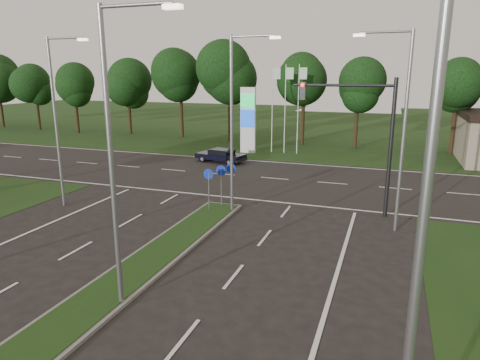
% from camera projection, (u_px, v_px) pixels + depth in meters
% --- Properties ---
extents(verge_far, '(160.00, 50.00, 0.02)m').
position_uv_depth(verge_far, '(326.00, 128.00, 58.70)').
color(verge_far, '#163411').
rests_on(verge_far, ground).
extents(cross_road, '(160.00, 12.00, 0.02)m').
position_uv_depth(cross_road, '(261.00, 178.00, 30.35)').
color(cross_road, black).
rests_on(cross_road, ground).
extents(median_kerb, '(2.00, 26.00, 0.12)m').
position_uv_depth(median_kerb, '(56.00, 333.00, 12.05)').
color(median_kerb, slate).
rests_on(median_kerb, ground).
extents(streetlight_median_near, '(2.53, 0.22, 9.00)m').
position_uv_depth(streetlight_median_near, '(116.00, 148.00, 12.34)').
color(streetlight_median_near, gray).
rests_on(streetlight_median_near, ground).
extents(streetlight_median_far, '(2.53, 0.22, 9.00)m').
position_uv_depth(streetlight_median_far, '(235.00, 116.00, 21.49)').
color(streetlight_median_far, gray).
rests_on(streetlight_median_far, ground).
extents(streetlight_left_far, '(2.53, 0.22, 9.00)m').
position_uv_depth(streetlight_left_far, '(58.00, 114.00, 22.68)').
color(streetlight_left_far, gray).
rests_on(streetlight_left_far, ground).
extents(streetlight_right_far, '(2.53, 0.22, 9.00)m').
position_uv_depth(streetlight_right_far, '(400.00, 122.00, 18.96)').
color(streetlight_right_far, gray).
rests_on(streetlight_right_far, ground).
extents(streetlight_right_near, '(2.53, 0.22, 9.00)m').
position_uv_depth(streetlight_right_near, '(408.00, 222.00, 6.15)').
color(streetlight_right_near, gray).
rests_on(streetlight_right_near, ground).
extents(traffic_signal, '(5.10, 0.42, 7.00)m').
position_uv_depth(traffic_signal, '(365.00, 125.00, 21.41)').
color(traffic_signal, black).
rests_on(traffic_signal, ground).
extents(median_signs, '(1.16, 1.76, 2.38)m').
position_uv_depth(median_signs, '(221.00, 178.00, 22.99)').
color(median_signs, gray).
rests_on(median_signs, ground).
extents(gas_pylon, '(5.80, 1.26, 8.00)m').
position_uv_depth(gas_pylon, '(250.00, 118.00, 39.09)').
color(gas_pylon, silver).
rests_on(gas_pylon, ground).
extents(treeline_far, '(6.00, 6.00, 9.90)m').
position_uv_depth(treeline_far, '(308.00, 77.00, 43.24)').
color(treeline_far, black).
rests_on(treeline_far, ground).
extents(navy_sedan, '(4.35, 2.50, 1.12)m').
position_uv_depth(navy_sedan, '(221.00, 155.00, 35.39)').
color(navy_sedan, black).
rests_on(navy_sedan, ground).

